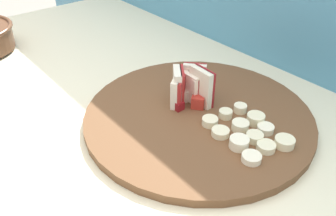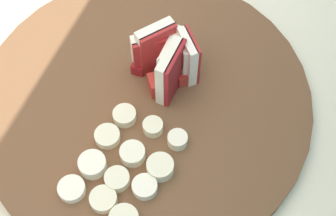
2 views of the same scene
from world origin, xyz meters
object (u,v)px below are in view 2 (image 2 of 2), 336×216
object	(u,v)px
cutting_board	(145,99)
apple_dice_pile	(171,69)
banana_slice_rows	(125,167)
apple_wedge_fan	(169,58)

from	to	relation	value
cutting_board	apple_dice_pile	world-z (taller)	apple_dice_pile
cutting_board	apple_dice_pile	bearing A→B (deg)	156.78
apple_dice_pile	banana_slice_rows	xyz separation A→B (m)	(0.13, -0.00, -0.00)
apple_dice_pile	cutting_board	bearing A→B (deg)	-23.22
cutting_board	banana_slice_rows	size ratio (longest dim) A/B	2.84
banana_slice_rows	apple_dice_pile	bearing A→B (deg)	179.82
cutting_board	apple_dice_pile	distance (m)	0.05
apple_wedge_fan	banana_slice_rows	xyz separation A→B (m)	(0.13, 0.00, -0.02)
banana_slice_rows	apple_wedge_fan	bearing A→B (deg)	-179.25
apple_wedge_fan	banana_slice_rows	size ratio (longest dim) A/B	0.62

